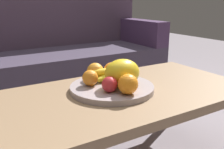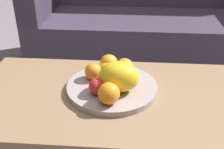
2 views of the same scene
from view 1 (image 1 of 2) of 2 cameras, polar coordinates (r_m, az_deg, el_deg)
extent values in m
cube|color=#8D6F50|center=(1.15, 1.99, -4.77)|extent=(1.20, 0.61, 0.04)
cylinder|color=#89674D|center=(1.75, 12.59, -4.85)|extent=(0.05, 0.05, 0.37)
cube|color=#3D3446|center=(2.21, -10.67, 0.15)|extent=(1.70, 0.70, 0.40)
cube|color=#443344|center=(2.40, -13.71, 12.15)|extent=(1.70, 0.14, 0.50)
cube|color=#432C4C|center=(2.53, 5.90, 9.52)|extent=(0.14, 0.70, 0.22)
cylinder|color=#A49598|center=(1.16, 0.00, -2.97)|extent=(0.38, 0.38, 0.03)
ellipsoid|color=yellow|center=(1.12, 2.19, 0.39)|extent=(0.17, 0.14, 0.12)
sphere|color=orange|center=(1.23, -3.73, 0.72)|extent=(0.08, 0.08, 0.08)
sphere|color=orange|center=(1.23, -0.02, 0.82)|extent=(0.08, 0.08, 0.08)
sphere|color=orange|center=(1.04, 3.56, -2.15)|extent=(0.08, 0.08, 0.08)
sphere|color=orange|center=(1.14, -4.85, -0.76)|extent=(0.07, 0.07, 0.07)
sphere|color=red|center=(1.06, -0.54, -2.20)|extent=(0.07, 0.07, 0.07)
ellipsoid|color=gold|center=(1.20, -1.21, -0.74)|extent=(0.12, 0.14, 0.03)
ellipsoid|color=yellow|center=(1.21, -0.73, -0.64)|extent=(0.15, 0.06, 0.03)
ellipsoid|color=yellow|center=(1.20, -1.37, 0.62)|extent=(0.15, 0.07, 0.03)
camera|label=2|loc=(0.69, 70.94, 27.09)|focal=45.33mm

